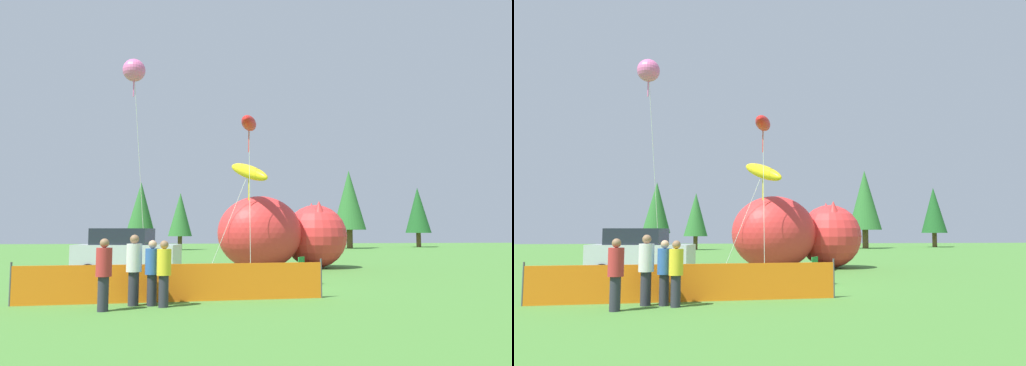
{
  "view_description": "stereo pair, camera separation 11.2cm",
  "coord_description": "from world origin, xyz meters",
  "views": [
    {
      "loc": [
        -1.52,
        -17.01,
        1.81
      ],
      "look_at": [
        1.15,
        4.34,
        3.92
      ],
      "focal_mm": 35.0,
      "sensor_mm": 36.0,
      "label": 1
    },
    {
      "loc": [
        -1.4,
        -17.03,
        1.81
      ],
      "look_at": [
        1.15,
        4.34,
        3.92
      ],
      "focal_mm": 35.0,
      "sensor_mm": 36.0,
      "label": 2
    }
  ],
  "objects": [
    {
      "name": "spectator_in_black_shirt",
      "position": [
        -2.52,
        -4.33,
        0.88
      ],
      "size": [
        0.35,
        0.35,
        1.6
      ],
      "color": "#2D2D38",
      "rests_on": "ground"
    },
    {
      "name": "ground_plane",
      "position": [
        0.0,
        0.0,
        0.0
      ],
      "size": [
        120.0,
        120.0,
        0.0
      ],
      "primitive_type": "plane",
      "color": "#477F33"
    },
    {
      "name": "folding_chair",
      "position": [
        2.36,
        0.15,
        0.54
      ],
      "size": [
        0.77,
        0.77,
        0.94
      ],
      "rotation": [
        0.0,
        0.0,
        -0.6
      ],
      "color": "#267F33",
      "rests_on": "ground"
    },
    {
      "name": "horizon_tree_northeast",
      "position": [
        24.89,
        39.34,
        4.32
      ],
      "size": [
        2.95,
        2.95,
        7.04
      ],
      "color": "brown",
      "rests_on": "ground"
    },
    {
      "name": "kite_pink_octopus",
      "position": [
        -4.48,
        7.09,
        9.6
      ],
      "size": [
        1.23,
        1.44,
        10.17
      ],
      "color": "silver",
      "rests_on": "ground"
    },
    {
      "name": "safety_fence",
      "position": [
        -1.98,
        -3.69,
        0.49
      ],
      "size": [
        8.0,
        0.63,
        1.07
      ],
      "rotation": [
        0.0,
        0.0,
        0.07
      ],
      "color": "orange",
      "rests_on": "ground"
    },
    {
      "name": "inflatable_cat",
      "position": [
        2.66,
        7.03,
        1.62
      ],
      "size": [
        7.04,
        4.88,
        3.51
      ],
      "rotation": [
        0.0,
        0.0,
        0.32
      ],
      "color": "red",
      "rests_on": "ground"
    },
    {
      "name": "spectator_in_yellow_shirt",
      "position": [
        -3.56,
        -5.07,
        0.9
      ],
      "size": [
        0.36,
        0.36,
        1.66
      ],
      "color": "#2D2D38",
      "rests_on": "ground"
    },
    {
      "name": "horizon_tree_east",
      "position": [
        15.39,
        35.91,
        5.24
      ],
      "size": [
        3.58,
        3.58,
        8.54
      ],
      "color": "brown",
      "rests_on": "ground"
    },
    {
      "name": "spectator_in_grey_shirt",
      "position": [
        -2.22,
        -4.6,
        0.87
      ],
      "size": [
        0.35,
        0.35,
        1.6
      ],
      "color": "#2D2D38",
      "rests_on": "ground"
    },
    {
      "name": "horizon_tree_mid",
      "position": [
        -2.87,
        33.92,
        3.52
      ],
      "size": [
        2.4,
        2.4,
        5.73
      ],
      "color": "brown",
      "rests_on": "ground"
    },
    {
      "name": "kite_red_lizard",
      "position": [
        0.87,
        4.62,
        6.59
      ],
      "size": [
        1.13,
        2.54,
        6.98
      ],
      "color": "silver",
      "rests_on": "ground"
    },
    {
      "name": "kite_yellow_hero",
      "position": [
        0.96,
        5.42,
        4.52
      ],
      "size": [
        2.76,
        2.72,
        5.28
      ],
      "color": "silver",
      "rests_on": "ground"
    },
    {
      "name": "spectator_in_green_shirt",
      "position": [
        -2.97,
        -4.27,
        0.95
      ],
      "size": [
        0.38,
        0.38,
        1.74
      ],
      "color": "#2D2D38",
      "rests_on": "ground"
    },
    {
      "name": "horizon_tree_west",
      "position": [
        -7.01,
        36.13,
        4.3
      ],
      "size": [
        2.93,
        2.93,
        7.0
      ],
      "color": "brown",
      "rests_on": "ground"
    },
    {
      "name": "parked_car",
      "position": [
        -4.13,
        3.19,
        0.96
      ],
      "size": [
        4.2,
        2.36,
        1.94
      ],
      "rotation": [
        0.0,
        0.0,
        -0.18
      ],
      "color": "#B7BCC1",
      "rests_on": "ground"
    }
  ]
}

